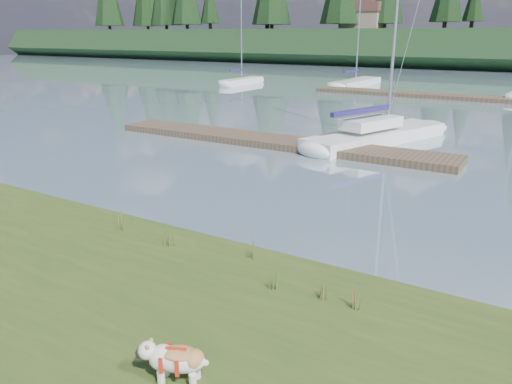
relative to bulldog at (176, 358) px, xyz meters
The scene contains 16 objects.
ground 35.89m from the bulldog, 94.63° to the left, with size 200.00×200.00×0.00m, color #7B94A5.
bank 2.95m from the bulldog, behind, with size 60.00×9.00×0.35m, color #384A1B.
bulldog is the anchor object (origin of this frame).
sailboat_main 18.39m from the bulldog, 98.91° to the left, with size 4.76×9.24×13.15m.
dock_near 16.31m from the bulldog, 115.04° to the left, with size 16.00×2.00×0.30m, color #4C3D2C.
dock_far 35.78m from the bulldog, 91.44° to the left, with size 26.00×2.20×0.30m, color #4C3D2C.
sailboat_bg_0 43.58m from the bulldog, 121.26° to the left, with size 1.39×6.50×9.57m.
sailboat_bg_1 43.77m from the bulldog, 106.99° to the left, with size 2.28×9.17×13.43m.
weed_0 4.47m from the bulldog, 132.03° to the left, with size 0.17×0.14×0.64m.
weed_1 3.93m from the bulldog, 106.94° to the left, with size 0.17×0.14×0.46m.
weed_2 3.08m from the bulldog, 76.00° to the left, with size 0.17×0.14×0.58m.
weed_3 5.68m from the bulldog, 142.95° to the left, with size 0.17×0.14×0.63m.
weed_4 2.84m from the bulldog, 92.42° to the left, with size 0.17×0.14×0.45m.
weed_5 3.29m from the bulldog, 65.26° to the left, with size 0.17×0.14×0.54m.
mud_lip 5.11m from the bulldog, 124.84° to the left, with size 60.00×0.50×0.14m, color #33281C.
house_0 80.02m from the bulldog, 108.19° to the left, with size 6.30×5.30×4.65m.
Camera 1 is at (6.65, -9.94, 4.74)m, focal length 35.00 mm.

